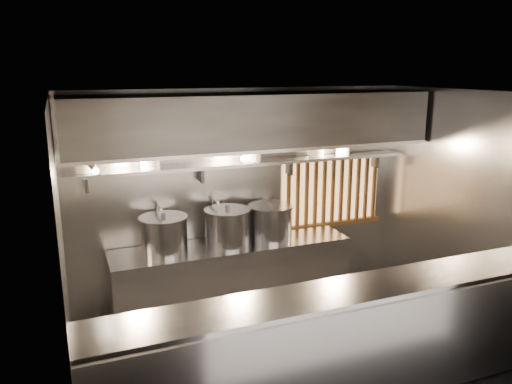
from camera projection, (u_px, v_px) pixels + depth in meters
floor at (291, 350)px, 5.53m from camera, size 4.50×4.50×0.00m
ceiling at (296, 93)px, 4.86m from camera, size 4.50×4.50×0.00m
wall_back at (244, 196)px, 6.55m from camera, size 4.50×0.00×4.50m
wall_left at (63, 260)px, 4.39m from camera, size 0.00×3.00×3.00m
wall_right at (462, 208)px, 6.00m from camera, size 0.00×3.00×3.00m
serving_counter at (338, 348)px, 4.53m from camera, size 4.50×0.56×1.13m
cooking_bench at (232, 278)px, 6.34m from camera, size 3.00×0.70×0.90m
bowl_shelf at (249, 163)px, 6.27m from camera, size 4.40×0.34×0.04m
exhaust_hood at (255, 121)px, 5.94m from camera, size 4.40×0.81×0.65m
wood_screen at (332, 190)px, 6.98m from camera, size 1.56×0.09×1.04m
faucet_left at (159, 215)px, 6.04m from camera, size 0.04×0.30×0.50m
faucet_right at (214, 209)px, 6.29m from camera, size 0.04×0.30×0.50m
heat_lamp at (92, 165)px, 5.12m from camera, size 0.25×0.35×0.20m
pendant_bulb at (244, 159)px, 6.11m from camera, size 0.09×0.09×0.19m
stock_pot_left at (164, 234)px, 5.91m from camera, size 0.75×0.75×0.48m
stock_pot_mid at (270, 222)px, 6.39m from camera, size 0.74×0.74×0.48m
stock_pot_right at (228, 227)px, 6.15m from camera, size 0.68×0.68×0.50m
bowl_stack_0 at (84, 166)px, 5.54m from camera, size 0.20×0.20×0.17m
bowl_stack_1 at (150, 161)px, 5.80m from camera, size 0.24×0.24×0.17m
bowl_stack_2 at (252, 154)px, 6.26m from camera, size 0.22×0.22×0.17m
bowl_stack_3 at (316, 152)px, 6.59m from camera, size 0.22×0.22×0.13m
bowl_stack_4 at (343, 150)px, 6.74m from camera, size 0.20×0.20×0.13m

